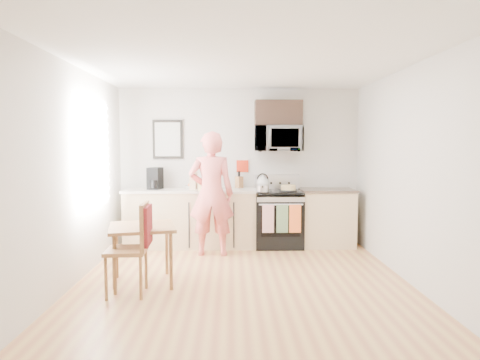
{
  "coord_description": "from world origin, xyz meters",
  "views": [
    {
      "loc": [
        -0.14,
        -4.91,
        1.66
      ],
      "look_at": [
        -0.02,
        1.0,
        1.17
      ],
      "focal_mm": 32.0,
      "sensor_mm": 36.0,
      "label": 1
    }
  ],
  "objects_px": {
    "person": "(211,194)",
    "cake": "(288,188)",
    "chair": "(139,236)",
    "range": "(278,220)",
    "dining_table": "(142,232)",
    "microwave": "(278,139)"
  },
  "relations": [
    {
      "from": "person",
      "to": "microwave",
      "type": "bearing_deg",
      "value": -148.93
    },
    {
      "from": "dining_table",
      "to": "chair",
      "type": "xyz_separation_m",
      "value": [
        0.05,
        -0.37,
        0.04
      ]
    },
    {
      "from": "range",
      "to": "microwave",
      "type": "xyz_separation_m",
      "value": [
        -0.0,
        0.1,
        1.32
      ]
    },
    {
      "from": "person",
      "to": "chair",
      "type": "relative_size",
      "value": 1.82
    },
    {
      "from": "person",
      "to": "cake",
      "type": "height_order",
      "value": "person"
    },
    {
      "from": "microwave",
      "to": "chair",
      "type": "xyz_separation_m",
      "value": [
        -1.78,
        -2.33,
        -1.1
      ]
    },
    {
      "from": "person",
      "to": "cake",
      "type": "relative_size",
      "value": 6.49
    },
    {
      "from": "person",
      "to": "dining_table",
      "type": "bearing_deg",
      "value": 60.91
    },
    {
      "from": "microwave",
      "to": "cake",
      "type": "height_order",
      "value": "microwave"
    },
    {
      "from": "range",
      "to": "cake",
      "type": "distance_m",
      "value": 0.57
    },
    {
      "from": "range",
      "to": "dining_table",
      "type": "xyz_separation_m",
      "value": [
        -1.83,
        -1.86,
        0.19
      ]
    },
    {
      "from": "microwave",
      "to": "chair",
      "type": "relative_size",
      "value": 0.74
    },
    {
      "from": "cake",
      "to": "person",
      "type": "bearing_deg",
      "value": -161.75
    },
    {
      "from": "microwave",
      "to": "person",
      "type": "height_order",
      "value": "microwave"
    },
    {
      "from": "range",
      "to": "microwave",
      "type": "bearing_deg",
      "value": 90.06
    },
    {
      "from": "cake",
      "to": "range",
      "type": "bearing_deg",
      "value": 138.21
    },
    {
      "from": "person",
      "to": "cake",
      "type": "xyz_separation_m",
      "value": [
        1.21,
        0.4,
        0.04
      ]
    },
    {
      "from": "range",
      "to": "microwave",
      "type": "height_order",
      "value": "microwave"
    },
    {
      "from": "microwave",
      "to": "chair",
      "type": "distance_m",
      "value": 3.14
    },
    {
      "from": "person",
      "to": "cake",
      "type": "bearing_deg",
      "value": -161.2
    },
    {
      "from": "person",
      "to": "chair",
      "type": "bearing_deg",
      "value": 67.8
    },
    {
      "from": "range",
      "to": "microwave",
      "type": "relative_size",
      "value": 1.53
    }
  ]
}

